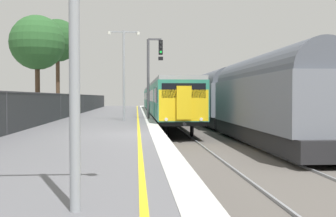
{
  "coord_description": "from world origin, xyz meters",
  "views": [
    {
      "loc": [
        -0.44,
        -16.76,
        1.47
      ],
      "look_at": [
        1.22,
        5.66,
        0.87
      ],
      "focal_mm": 45.49,
      "sensor_mm": 36.0,
      "label": 1
    }
  ],
  "objects_px": {
    "signal_gantry": "(152,69)",
    "commuter_train_at_platform": "(162,99)",
    "background_tree_left": "(37,44)",
    "freight_train_adjacent_track": "(232,97)",
    "background_tree_centre": "(56,42)",
    "platform_lamp_mid": "(124,67)"
  },
  "relations": [
    {
      "from": "freight_train_adjacent_track",
      "to": "background_tree_left",
      "type": "bearing_deg",
      "value": 173.28
    },
    {
      "from": "freight_train_adjacent_track",
      "to": "signal_gantry",
      "type": "xyz_separation_m",
      "value": [
        -5.49,
        0.15,
        1.9
      ]
    },
    {
      "from": "commuter_train_at_platform",
      "to": "signal_gantry",
      "type": "xyz_separation_m",
      "value": [
        -1.49,
        -14.11,
        2.12
      ]
    },
    {
      "from": "commuter_train_at_platform",
      "to": "signal_gantry",
      "type": "relative_size",
      "value": 7.53
    },
    {
      "from": "freight_train_adjacent_track",
      "to": "platform_lamp_mid",
      "type": "distance_m",
      "value": 7.83
    },
    {
      "from": "commuter_train_at_platform",
      "to": "platform_lamp_mid",
      "type": "xyz_separation_m",
      "value": [
        -3.33,
        -16.29,
        2.06
      ]
    },
    {
      "from": "platform_lamp_mid",
      "to": "background_tree_left",
      "type": "xyz_separation_m",
      "value": [
        -6.13,
        3.62,
        1.83
      ]
    },
    {
      "from": "background_tree_centre",
      "to": "platform_lamp_mid",
      "type": "bearing_deg",
      "value": -64.93
    },
    {
      "from": "platform_lamp_mid",
      "to": "background_tree_centre",
      "type": "distance_m",
      "value": 16.56
    },
    {
      "from": "signal_gantry",
      "to": "background_tree_left",
      "type": "bearing_deg",
      "value": 169.76
    },
    {
      "from": "background_tree_centre",
      "to": "background_tree_left",
      "type": "bearing_deg",
      "value": -86.16
    },
    {
      "from": "signal_gantry",
      "to": "background_tree_left",
      "type": "distance_m",
      "value": 8.29
    },
    {
      "from": "freight_train_adjacent_track",
      "to": "platform_lamp_mid",
      "type": "height_order",
      "value": "platform_lamp_mid"
    },
    {
      "from": "background_tree_centre",
      "to": "commuter_train_at_platform",
      "type": "bearing_deg",
      "value": 8.97
    },
    {
      "from": "signal_gantry",
      "to": "platform_lamp_mid",
      "type": "relative_size",
      "value": 0.97
    },
    {
      "from": "freight_train_adjacent_track",
      "to": "signal_gantry",
      "type": "height_order",
      "value": "signal_gantry"
    },
    {
      "from": "signal_gantry",
      "to": "commuter_train_at_platform",
      "type": "bearing_deg",
      "value": 83.98
    },
    {
      "from": "platform_lamp_mid",
      "to": "freight_train_adjacent_track",
      "type": "bearing_deg",
      "value": 15.51
    },
    {
      "from": "commuter_train_at_platform",
      "to": "freight_train_adjacent_track",
      "type": "relative_size",
      "value": 1.35
    },
    {
      "from": "signal_gantry",
      "to": "platform_lamp_mid",
      "type": "bearing_deg",
      "value": -130.13
    },
    {
      "from": "background_tree_left",
      "to": "commuter_train_at_platform",
      "type": "bearing_deg",
      "value": 53.26
    },
    {
      "from": "background_tree_left",
      "to": "background_tree_centre",
      "type": "bearing_deg",
      "value": 93.84
    }
  ]
}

